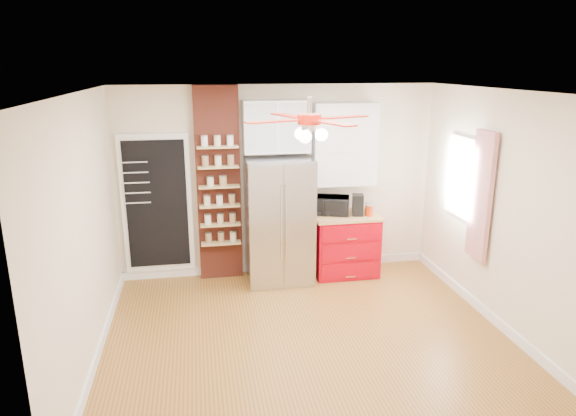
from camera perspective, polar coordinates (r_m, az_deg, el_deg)
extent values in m
plane|color=#976426|center=(5.97, 2.12, -14.06)|extent=(4.50, 4.50, 0.00)
plane|color=white|center=(5.18, 2.42, 12.81)|extent=(4.50, 4.50, 0.00)
cube|color=beige|center=(7.32, -1.09, 3.00)|extent=(4.50, 0.02, 2.70)
cube|color=beige|center=(3.63, 9.14, -10.85)|extent=(4.50, 0.02, 2.70)
cube|color=beige|center=(5.42, -21.67, -2.73)|extent=(0.02, 4.00, 2.70)
cube|color=beige|center=(6.29, 22.72, -0.39)|extent=(0.02, 4.00, 2.70)
cube|color=white|center=(7.29, -14.36, 0.42)|extent=(0.95, 0.04, 1.95)
cube|color=black|center=(7.27, -14.37, 0.37)|extent=(0.82, 0.02, 1.78)
cube|color=maroon|center=(7.16, -7.73, 2.57)|extent=(0.60, 0.16, 2.70)
cube|color=#B5B5BA|center=(7.09, -1.00, -1.42)|extent=(0.90, 0.70, 1.75)
cube|color=white|center=(7.01, -1.31, 9.06)|extent=(0.90, 0.35, 0.70)
cube|color=#A9000E|center=(7.48, 6.33, -4.17)|extent=(0.90, 0.60, 0.86)
cube|color=tan|center=(7.34, 6.43, -0.86)|extent=(0.94, 0.64, 0.04)
cube|color=white|center=(7.28, 6.29, 7.04)|extent=(0.90, 0.30, 1.15)
cube|color=white|center=(6.98, 18.83, 3.20)|extent=(0.04, 0.75, 1.05)
cube|color=#AC1718|center=(6.51, 20.66, 1.26)|extent=(0.06, 0.40, 1.55)
cylinder|color=silver|center=(5.19, 2.40, 11.15)|extent=(0.05, 0.05, 0.20)
cylinder|color=#A2190A|center=(5.21, 2.39, 9.84)|extent=(0.24, 0.24, 0.10)
sphere|color=white|center=(5.22, 2.37, 8.09)|extent=(0.13, 0.13, 0.13)
imported|color=black|center=(7.30, 4.96, 0.31)|extent=(0.54, 0.45, 0.26)
cube|color=black|center=(7.29, 7.76, 0.35)|extent=(0.19, 0.21, 0.30)
cylinder|color=#B02A09|center=(7.30, 8.98, -0.29)|extent=(0.14, 0.14, 0.15)
cylinder|color=#AA2609|center=(7.50, 8.99, 0.07)|extent=(0.12, 0.12, 0.13)
cylinder|color=beige|center=(6.99, -8.64, 2.89)|extent=(0.11, 0.11, 0.12)
cylinder|color=#97814C|center=(6.99, -7.24, 2.98)|extent=(0.11, 0.11, 0.12)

